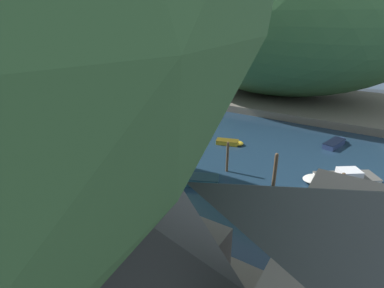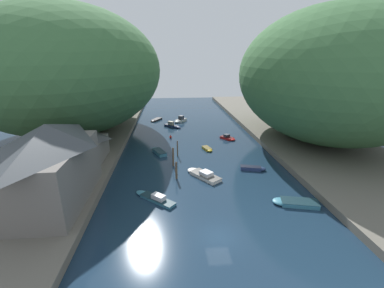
{
  "view_description": "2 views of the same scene",
  "coord_description": "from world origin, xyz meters",
  "px_view_note": "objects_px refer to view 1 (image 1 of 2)",
  "views": [
    {
      "loc": [
        -26.13,
        12.78,
        13.04
      ],
      "look_at": [
        -1.06,
        28.71,
        0.69
      ],
      "focal_mm": 28.0,
      "sensor_mm": 36.0,
      "label": 1
    },
    {
      "loc": [
        -4.79,
        -21.7,
        17.67
      ],
      "look_at": [
        -0.82,
        22.78,
        2.44
      ],
      "focal_mm": 24.0,
      "sensor_mm": 36.0,
      "label": 2
    }
  ],
  "objects_px": {
    "boat_near_quay": "(205,119)",
    "channel_buoy_near": "(130,147)",
    "boat_yellow_tender": "(189,179)",
    "boat_small_dinghy": "(77,128)",
    "boat_far_upstream": "(336,143)",
    "boat_cabin_cruiser": "(4,130)",
    "boat_mid_channel": "(63,116)",
    "boat_white_cruiser": "(231,142)",
    "boathouse_shed": "(130,253)",
    "boat_navy_launch": "(339,178)"
  },
  "relations": [
    {
      "from": "boathouse_shed",
      "to": "boat_mid_channel",
      "type": "relative_size",
      "value": 1.66
    },
    {
      "from": "boat_far_upstream",
      "to": "boat_yellow_tender",
      "type": "bearing_deg",
      "value": -106.06
    },
    {
      "from": "boat_cabin_cruiser",
      "to": "boat_yellow_tender",
      "type": "distance_m",
      "value": 26.71
    },
    {
      "from": "boat_far_upstream",
      "to": "boat_mid_channel",
      "type": "distance_m",
      "value": 35.7
    },
    {
      "from": "boathouse_shed",
      "to": "boat_navy_launch",
      "type": "bearing_deg",
      "value": -18.78
    },
    {
      "from": "boathouse_shed",
      "to": "boat_yellow_tender",
      "type": "bearing_deg",
      "value": 21.1
    },
    {
      "from": "boat_mid_channel",
      "to": "boat_far_upstream",
      "type": "bearing_deg",
      "value": 143.47
    },
    {
      "from": "boat_near_quay",
      "to": "boat_white_cruiser",
      "type": "xyz_separation_m",
      "value": [
        -5.66,
        -6.69,
        -0.09
      ]
    },
    {
      "from": "boat_small_dinghy",
      "to": "boat_mid_channel",
      "type": "bearing_deg",
      "value": -159.46
    },
    {
      "from": "boat_near_quay",
      "to": "boat_far_upstream",
      "type": "bearing_deg",
      "value": 54.73
    },
    {
      "from": "boat_yellow_tender",
      "to": "boat_white_cruiser",
      "type": "relative_size",
      "value": 1.55
    },
    {
      "from": "boat_far_upstream",
      "to": "boat_white_cruiser",
      "type": "distance_m",
      "value": 11.82
    },
    {
      "from": "boat_near_quay",
      "to": "boat_mid_channel",
      "type": "distance_m",
      "value": 20.03
    },
    {
      "from": "boat_far_upstream",
      "to": "boat_cabin_cruiser",
      "type": "height_order",
      "value": "boat_far_upstream"
    },
    {
      "from": "boat_cabin_cruiser",
      "to": "channel_buoy_near",
      "type": "bearing_deg",
      "value": 132.26
    },
    {
      "from": "boat_navy_launch",
      "to": "boat_white_cruiser",
      "type": "distance_m",
      "value": 11.91
    },
    {
      "from": "boat_near_quay",
      "to": "channel_buoy_near",
      "type": "distance_m",
      "value": 13.07
    },
    {
      "from": "boat_navy_launch",
      "to": "boat_far_upstream",
      "type": "bearing_deg",
      "value": -25.63
    },
    {
      "from": "boat_far_upstream",
      "to": "boat_mid_channel",
      "type": "height_order",
      "value": "boat_mid_channel"
    },
    {
      "from": "channel_buoy_near",
      "to": "boat_cabin_cruiser",
      "type": "bearing_deg",
      "value": 103.39
    },
    {
      "from": "boat_navy_launch",
      "to": "boat_yellow_tender",
      "type": "xyz_separation_m",
      "value": [
        -7.23,
        10.96,
        -0.01
      ]
    },
    {
      "from": "boathouse_shed",
      "to": "channel_buoy_near",
      "type": "xyz_separation_m",
      "value": [
        14.17,
        13.74,
        -3.18
      ]
    },
    {
      "from": "boat_navy_launch",
      "to": "boat_white_cruiser",
      "type": "relative_size",
      "value": 1.97
    },
    {
      "from": "boat_navy_launch",
      "to": "boat_far_upstream",
      "type": "distance_m",
      "value": 8.82
    },
    {
      "from": "boat_yellow_tender",
      "to": "boat_small_dinghy",
      "type": "bearing_deg",
      "value": 56.33
    },
    {
      "from": "boat_navy_launch",
      "to": "boat_small_dinghy",
      "type": "xyz_separation_m",
      "value": [
        -4.1,
        29.76,
        0.11
      ]
    },
    {
      "from": "boat_white_cruiser",
      "to": "channel_buoy_near",
      "type": "xyz_separation_m",
      "value": [
        -7.28,
        8.54,
        0.1
      ]
    },
    {
      "from": "boathouse_shed",
      "to": "boat_white_cruiser",
      "type": "distance_m",
      "value": 22.32
    },
    {
      "from": "boat_navy_launch",
      "to": "boat_yellow_tender",
      "type": "bearing_deg",
      "value": 87.62
    },
    {
      "from": "boathouse_shed",
      "to": "boat_white_cruiser",
      "type": "height_order",
      "value": "boathouse_shed"
    },
    {
      "from": "boathouse_shed",
      "to": "boat_far_upstream",
      "type": "xyz_separation_m",
      "value": [
        27.62,
        -4.88,
        -3.21
      ]
    },
    {
      "from": "boat_near_quay",
      "to": "channel_buoy_near",
      "type": "xyz_separation_m",
      "value": [
        -12.94,
        1.85,
        0.01
      ]
    },
    {
      "from": "boat_far_upstream",
      "to": "boat_yellow_tender",
      "type": "distance_m",
      "value": 18.48
    },
    {
      "from": "boat_far_upstream",
      "to": "boat_mid_channel",
      "type": "bearing_deg",
      "value": -148.28
    },
    {
      "from": "boathouse_shed",
      "to": "channel_buoy_near",
      "type": "relative_size",
      "value": 9.03
    },
    {
      "from": "boat_far_upstream",
      "to": "boat_near_quay",
      "type": "xyz_separation_m",
      "value": [
        -0.51,
        16.78,
        0.02
      ]
    },
    {
      "from": "boat_near_quay",
      "to": "boat_yellow_tender",
      "type": "xyz_separation_m",
      "value": [
        -15.4,
        -7.38,
        0.01
      ]
    },
    {
      "from": "boathouse_shed",
      "to": "boat_near_quay",
      "type": "bearing_deg",
      "value": 23.69
    },
    {
      "from": "boat_near_quay",
      "to": "boat_mid_channel",
      "type": "height_order",
      "value": "boat_mid_channel"
    },
    {
      "from": "boathouse_shed",
      "to": "boat_navy_launch",
      "type": "distance_m",
      "value": 20.26
    },
    {
      "from": "boat_cabin_cruiser",
      "to": "boat_white_cruiser",
      "type": "distance_m",
      "value": 28.37
    },
    {
      "from": "boat_near_quay",
      "to": "boat_cabin_cruiser",
      "type": "height_order",
      "value": "boat_near_quay"
    },
    {
      "from": "boathouse_shed",
      "to": "boat_cabin_cruiser",
      "type": "xyz_separation_m",
      "value": [
        10.02,
        31.17,
        -3.28
      ]
    },
    {
      "from": "boathouse_shed",
      "to": "boat_near_quay",
      "type": "height_order",
      "value": "boathouse_shed"
    },
    {
      "from": "boat_near_quay",
      "to": "channel_buoy_near",
      "type": "relative_size",
      "value": 4.55
    },
    {
      "from": "channel_buoy_near",
      "to": "boat_near_quay",
      "type": "bearing_deg",
      "value": -8.13
    },
    {
      "from": "boat_near_quay",
      "to": "boat_yellow_tender",
      "type": "relative_size",
      "value": 0.78
    },
    {
      "from": "boathouse_shed",
      "to": "boat_far_upstream",
      "type": "distance_m",
      "value": 28.23
    },
    {
      "from": "boat_far_upstream",
      "to": "boat_white_cruiser",
      "type": "bearing_deg",
      "value": -134.04
    },
    {
      "from": "boat_white_cruiser",
      "to": "channel_buoy_near",
      "type": "distance_m",
      "value": 11.23
    }
  ]
}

